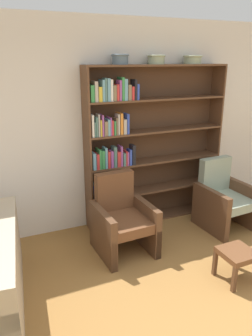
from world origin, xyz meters
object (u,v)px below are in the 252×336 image
at_px(bowl_sage, 120,59).
at_px(armchair_cushioned, 224,199).
at_px(bowl_copper, 156,59).
at_px(armchair_leather, 122,220).
at_px(footstool, 237,256).
at_px(bowl_olive, 193,59).
at_px(bookshelf, 142,145).

height_order(bowl_sage, armchair_cushioned, bowl_sage).
xyz_separation_m(bowl_copper, armchair_leather, (-0.74, -0.61, -1.84)).
xyz_separation_m(armchair_cushioned, footstool, (-0.66, -1.03, -0.12)).
relative_size(bowl_olive, armchair_leather, 0.27).
height_order(bowl_olive, footstool, bowl_olive).
bearing_deg(armchair_cushioned, bowl_olive, -71.97).
relative_size(bookshelf, bowl_copper, 9.18).
bearing_deg(footstool, bookshelf, 100.67).
bearing_deg(bowl_olive, armchair_cushioned, -68.78).
xyz_separation_m(armchair_leather, footstool, (0.87, -1.03, -0.12)).
xyz_separation_m(bookshelf, armchair_cushioned, (0.97, -0.62, -0.72)).
height_order(bowl_olive, armchair_leather, bowl_olive).
bearing_deg(armchair_leather, bowl_copper, -143.11).
bearing_deg(armchair_cushioned, footstool, 54.19).
bearing_deg(bowl_sage, footstool, -68.84).
xyz_separation_m(bowl_copper, armchair_cushioned, (0.79, -0.61, -1.84)).
relative_size(bowl_olive, footstool, 0.74).
xyz_separation_m(bookshelf, armchair_leather, (-0.56, -0.62, -0.72)).
height_order(bookshelf, armchair_cushioned, bookshelf).
relative_size(bowl_copper, armchair_leather, 0.25).
distance_m(bowl_copper, footstool, 2.55).
height_order(bookshelf, footstool, bookshelf).
bearing_deg(bowl_sage, bowl_copper, 0.00).
relative_size(bookshelf, bowl_olive, 8.51).
xyz_separation_m(bowl_sage, armchair_leather, (-0.24, -0.61, -1.84)).
bearing_deg(armchair_cushioned, armchair_leather, -3.19).
distance_m(bookshelf, footstool, 1.88).
relative_size(bookshelf, bowl_sage, 9.86).
distance_m(armchair_cushioned, footstool, 1.22).
xyz_separation_m(bowl_sage, footstool, (0.63, -1.63, -1.96)).
bearing_deg(bowl_olive, armchair_leather, -154.82).
bearing_deg(bowl_copper, bookshelf, 174.71).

